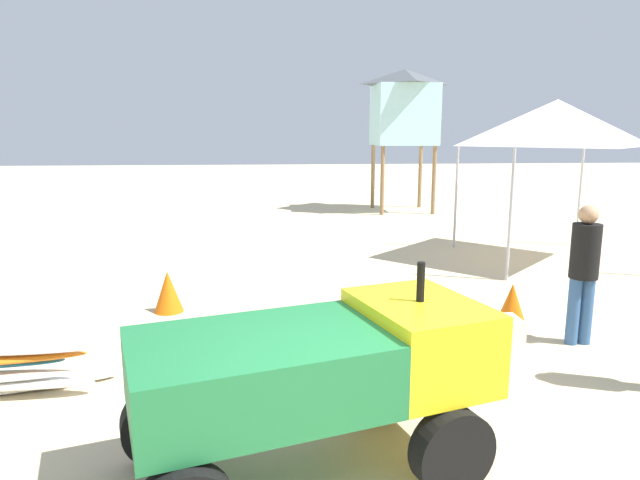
% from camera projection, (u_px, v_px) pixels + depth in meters
% --- Properties ---
extents(utility_cart, '(2.79, 1.92, 1.50)m').
position_uv_depth(utility_cart, '(320.00, 370.00, 3.97)').
color(utility_cart, '#1E6B38').
rests_on(utility_cart, ground).
extents(lifeguard_near_center, '(0.32, 0.32, 1.64)m').
position_uv_depth(lifeguard_near_center, '(584.00, 266.00, 6.42)').
color(lifeguard_near_center, '#33598C').
rests_on(lifeguard_near_center, ground).
extents(popup_canopy, '(2.80, 2.80, 3.03)m').
position_uv_depth(popup_canopy, '(556.00, 123.00, 10.37)').
color(popup_canopy, '#B2B2B7').
rests_on(popup_canopy, ground).
extents(lifeguard_tower, '(1.98, 1.98, 4.29)m').
position_uv_depth(lifeguard_tower, '(404.00, 107.00, 17.05)').
color(lifeguard_tower, olive).
rests_on(lifeguard_tower, ground).
extents(traffic_cone_near, '(0.37, 0.37, 0.53)m').
position_uv_depth(traffic_cone_near, '(512.00, 303.00, 7.25)').
color(traffic_cone_near, orange).
rests_on(traffic_cone_near, ground).
extents(traffic_cone_far, '(0.40, 0.40, 0.57)m').
position_uv_depth(traffic_cone_far, '(168.00, 292.00, 7.71)').
color(traffic_cone_far, orange).
rests_on(traffic_cone_far, ground).
extents(cooler_box, '(0.58, 0.40, 0.37)m').
position_uv_depth(cooler_box, '(494.00, 334.00, 6.37)').
color(cooler_box, white).
rests_on(cooler_box, ground).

